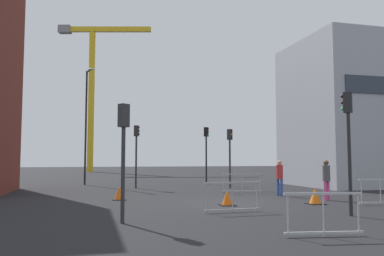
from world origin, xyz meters
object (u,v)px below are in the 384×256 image
(construction_crane, at_px, (93,76))
(traffic_cone_on_verge, at_px, (119,193))
(traffic_light_island, at_px, (206,146))
(traffic_light_near, at_px, (230,148))
(traffic_light_verge, at_px, (124,142))
(streetlamp_tall, at_px, (86,119))
(pedestrian_waiting, at_px, (280,175))
(pedestrian_walking, at_px, (326,177))
(traffic_cone_by_barrier, at_px, (227,198))
(traffic_cone_striped, at_px, (315,196))
(traffic_light_far, at_px, (348,133))
(traffic_light_corner, at_px, (136,146))

(construction_crane, distance_m, traffic_cone_on_verge, 43.52)
(traffic_light_island, bearing_deg, traffic_light_near, -85.23)
(traffic_light_verge, bearing_deg, streetlamp_tall, 94.13)
(pedestrian_waiting, relative_size, traffic_cone_on_verge, 2.85)
(pedestrian_walking, xyz_separation_m, traffic_cone_by_barrier, (-5.16, -0.84, -0.79))
(traffic_light_island, bearing_deg, pedestrian_waiting, -83.76)
(construction_crane, height_order, traffic_light_near, construction_crane)
(traffic_light_near, height_order, traffic_cone_striped, traffic_light_near)
(pedestrian_waiting, distance_m, traffic_cone_on_verge, 8.21)
(traffic_light_near, relative_size, traffic_cone_on_verge, 5.99)
(construction_crane, relative_size, pedestrian_walking, 11.88)
(streetlamp_tall, bearing_deg, traffic_light_verge, -85.87)
(traffic_light_far, bearing_deg, construction_crane, 99.81)
(construction_crane, distance_m, traffic_light_corner, 36.23)
(construction_crane, bearing_deg, pedestrian_walking, -76.46)
(construction_crane, xyz_separation_m, pedestrian_walking, (10.54, -43.76, -13.06))
(traffic_light_near, bearing_deg, traffic_light_island, 94.77)
(pedestrian_walking, relative_size, traffic_cone_on_verge, 2.87)
(traffic_light_corner, height_order, traffic_cone_by_barrier, traffic_light_corner)
(traffic_cone_on_verge, bearing_deg, pedestrian_waiting, -0.15)
(traffic_light_verge, bearing_deg, traffic_light_corner, 82.13)
(traffic_light_verge, height_order, pedestrian_waiting, traffic_light_verge)
(construction_crane, distance_m, streetlamp_tall, 31.40)
(traffic_light_near, distance_m, traffic_light_verge, 14.67)
(construction_crane, relative_size, traffic_light_near, 5.69)
(traffic_light_island, xyz_separation_m, traffic_cone_by_barrier, (-2.96, -13.14, -2.56))
(streetlamp_tall, bearing_deg, traffic_light_corner, -53.03)
(traffic_light_far, relative_size, traffic_cone_by_barrier, 6.72)
(traffic_light_verge, relative_size, traffic_cone_by_barrier, 5.73)
(construction_crane, distance_m, traffic_light_near, 38.52)
(pedestrian_waiting, height_order, traffic_cone_on_verge, pedestrian_waiting)
(traffic_light_corner, xyz_separation_m, traffic_light_verge, (-1.91, -13.84, -0.31))
(pedestrian_walking, bearing_deg, streetlamp_tall, 128.57)
(traffic_light_island, xyz_separation_m, traffic_light_far, (0.03, -17.01, -0.06))
(traffic_light_island, relative_size, traffic_light_corner, 1.05)
(traffic_cone_by_barrier, bearing_deg, traffic_light_verge, -142.04)
(traffic_cone_by_barrier, xyz_separation_m, traffic_cone_striped, (3.76, -0.45, 0.03))
(traffic_cone_striped, bearing_deg, traffic_cone_on_verge, 154.30)
(traffic_light_island, relative_size, traffic_cone_on_verge, 6.68)
(construction_crane, bearing_deg, traffic_cone_striped, -78.53)
(streetlamp_tall, relative_size, traffic_cone_striped, 12.35)
(traffic_light_near, bearing_deg, streetlamp_tall, 148.02)
(streetlamp_tall, relative_size, traffic_light_verge, 2.38)
(traffic_light_near, distance_m, traffic_light_far, 12.77)
(traffic_light_corner, relative_size, pedestrian_waiting, 2.23)
(traffic_light_island, xyz_separation_m, pedestrian_waiting, (1.07, -9.81, -1.78))
(pedestrian_waiting, xyz_separation_m, traffic_cone_striped, (-0.28, -3.78, -0.75))
(streetlamp_tall, relative_size, traffic_light_far, 2.03)
(traffic_cone_by_barrier, bearing_deg, traffic_light_far, -52.28)
(construction_crane, relative_size, streetlamp_tall, 2.58)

